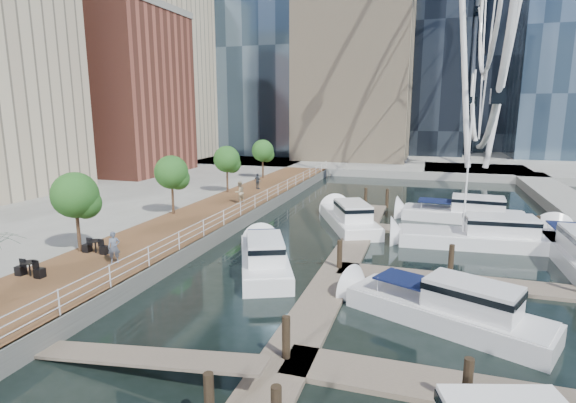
{
  "coord_description": "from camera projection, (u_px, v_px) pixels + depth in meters",
  "views": [
    {
      "loc": [
        7.5,
        -16.08,
        8.97
      ],
      "look_at": [
        -1.32,
        11.96,
        3.0
      ],
      "focal_mm": 28.0,
      "sensor_mm": 36.0,
      "label": 1
    }
  ],
  "objects": [
    {
      "name": "pedestrian_near",
      "position": [
        114.0,
        247.0,
        23.78
      ],
      "size": [
        0.74,
        0.69,
        1.71
      ],
      "primitive_type": "imported",
      "rotation": [
        0.0,
        0.0,
        0.62
      ],
      "color": "#4E5769",
      "rests_on": "boardwalk"
    },
    {
      "name": "street_trees",
      "position": [
        171.0,
        172.0,
        34.6
      ],
      "size": [
        2.6,
        42.6,
        4.6
      ],
      "color": "#3F2B1C",
      "rests_on": "ground"
    },
    {
      "name": "pedestrian_far",
      "position": [
        258.0,
        181.0,
        46.28
      ],
      "size": [
        1.03,
        0.71,
        1.62
      ],
      "primitive_type": "imported",
      "rotation": [
        0.0,
        0.0,
        2.78
      ],
      "color": "#333940",
      "rests_on": "boardwalk"
    },
    {
      "name": "pier",
      "position": [
        476.0,
        172.0,
        63.42
      ],
      "size": [
        14.0,
        12.0,
        1.0
      ],
      "primitive_type": "cube",
      "color": "gray",
      "rests_on": "ground"
    },
    {
      "name": "midrise_condos",
      "position": [
        58.0,
        71.0,
        51.29
      ],
      "size": [
        19.0,
        67.0,
        28.0
      ],
      "color": "#BCAD8E",
      "rests_on": "ground"
    },
    {
      "name": "floating_docks",
      "position": [
        431.0,
        260.0,
        25.91
      ],
      "size": [
        16.0,
        34.0,
        2.6
      ],
      "color": "#6D6051",
      "rests_on": "ground"
    },
    {
      "name": "ground",
      "position": [
        233.0,
        326.0,
        19.02
      ],
      "size": [
        520.0,
        520.0,
        0.0
      ],
      "primitive_type": "plane",
      "color": "black",
      "rests_on": "ground"
    },
    {
      "name": "moored_yachts",
      "position": [
        459.0,
        249.0,
        29.65
      ],
      "size": [
        22.33,
        32.43,
        11.5
      ],
      "color": "white",
      "rests_on": "ground"
    },
    {
      "name": "boardwalk",
      "position": [
        207.0,
        219.0,
        35.59
      ],
      "size": [
        6.0,
        60.0,
        1.0
      ],
      "primitive_type": "cube",
      "color": "brown",
      "rests_on": "ground"
    },
    {
      "name": "railing",
      "position": [
        241.0,
        209.0,
        34.53
      ],
      "size": [
        0.1,
        60.0,
        1.05
      ],
      "primitive_type": null,
      "color": "white",
      "rests_on": "boardwalk"
    },
    {
      "name": "seawall",
      "position": [
        242.0,
        222.0,
        34.71
      ],
      "size": [
        0.25,
        60.0,
        1.0
      ],
      "primitive_type": "cube",
      "color": "#595954",
      "rests_on": "ground"
    },
    {
      "name": "pedestrian_mid",
      "position": [
        239.0,
        192.0,
        39.1
      ],
      "size": [
        1.11,
        1.18,
        1.94
      ],
      "primitive_type": "imported",
      "rotation": [
        0.0,
        0.0,
        -2.1
      ],
      "color": "gray",
      "rests_on": "boardwalk"
    },
    {
      "name": "yacht_foreground",
      "position": [
        445.0,
        324.0,
        19.18
      ],
      "size": [
        9.52,
        6.05,
        2.15
      ],
      "primitive_type": null,
      "rotation": [
        0.0,
        0.0,
        1.15
      ],
      "color": "silver",
      "rests_on": "ground"
    },
    {
      "name": "land_far",
      "position": [
        399.0,
        144.0,
        114.28
      ],
      "size": [
        200.0,
        114.0,
        1.0
      ],
      "primitive_type": "cube",
      "color": "gray",
      "rests_on": "ground"
    }
  ]
}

